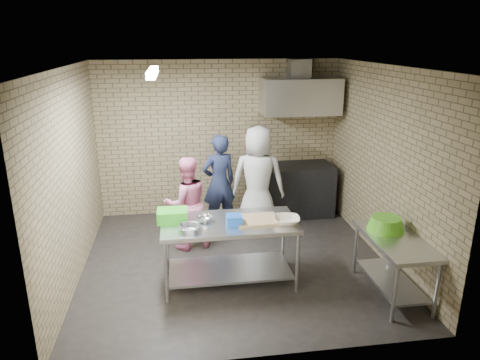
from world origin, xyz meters
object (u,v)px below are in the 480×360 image
Objects in this scene: green_basin at (386,224)px; woman_pink at (187,203)px; side_counter at (393,266)px; blue_tub at (234,220)px; stove at (297,190)px; man_navy at (219,183)px; prep_table at (229,252)px; bottle_red at (300,99)px; bottle_green at (322,99)px; woman_white at (258,179)px; green_crate at (172,216)px.

green_basin is 2.81m from woman_pink.
side_counter is 0.52m from green_basin.
woman_pink is (-0.55, 1.20, -0.20)m from blue_tub.
man_navy reaches higher than stove.
prep_table is 1.20× the size of woman_pink.
bottle_red is 1.20× the size of bottle_green.
woman_pink is 0.81× the size of woman_white.
stove is at bearing 179.16° from man_navy.
woman_white is at bearing 46.84° from green_crate.
blue_tub is (-1.89, 0.47, 0.53)m from side_counter.
side_counter is 6.38× the size of blue_tub.
man_navy is (-1.50, -0.69, -1.23)m from bottle_red.
bottle_green reaches higher than green_basin.
blue_tub is (-1.44, -2.28, 0.46)m from stove.
green_basin is 2.27m from woman_white.
side_counter is at bearing -14.64° from green_crate.
prep_table is 0.50m from blue_tub.
blue_tub reaches higher than side_counter.
bottle_red is 0.10× the size of woman_white.
man_navy is at bearing 65.11° from green_crate.
bottle_red is at bearing 97.90° from green_basin.
bottle_green reaches higher than prep_table.
green_crate is at bearing 165.36° from side_counter.
side_counter is 2.98m from woman_pink.
bottle_green is 1.92m from woman_white.
green_crate reaches higher than blue_tub.
woman_white reaches higher than stove.
green_basin is at bearing 139.78° from woman_white.
woman_pink is at bearing 149.67° from green_basin.
stove is 6.38× the size of blue_tub.
woman_pink is (-2.44, 1.67, 0.33)m from side_counter.
blue_tub is at bearing -16.35° from green_crate.
green_crate reaches higher than stove.
bottle_red is 0.13× the size of woman_pink.
blue_tub is at bearing -63.43° from prep_table.
stove is 1.12m from woman_white.
woman_pink is at bearing -151.55° from bottle_green.
man_navy reaches higher than side_counter.
blue_tub is 1.33m from woman_pink.
prep_table is 0.97× the size of woman_white.
stove is 6.67× the size of bottle_red.
bottle_red is (-0.38, 2.74, 1.19)m from green_basin.
green_basin is at bearing -6.71° from blue_tub.
woman_pink is at bearing -147.06° from bottle_red.
bottle_red reaches higher than prep_table.
bottle_green is at bearing 51.21° from prep_table.
stove is 1.55m from man_navy.
bottle_green is at bearing -130.56° from woman_white.
bottle_green is 0.09× the size of man_navy.
stove is at bearing 43.18° from green_crate.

